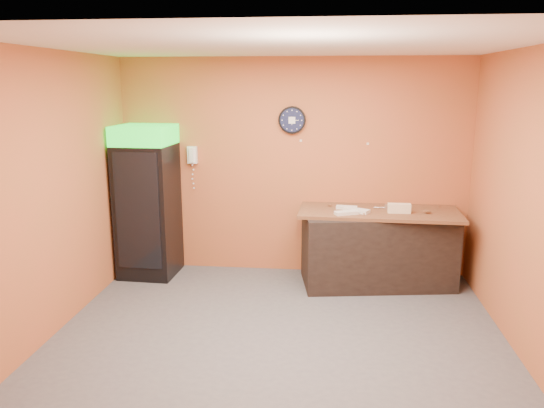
# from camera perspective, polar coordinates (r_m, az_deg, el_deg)

# --- Properties ---
(floor) EXTENTS (4.50, 4.50, 0.00)m
(floor) POSITION_cam_1_polar(r_m,az_deg,el_deg) (5.43, 0.64, -14.20)
(floor) COLOR #47474C
(floor) RESTS_ON ground
(back_wall) EXTENTS (4.50, 0.02, 2.80)m
(back_wall) POSITION_cam_1_polar(r_m,az_deg,el_deg) (6.91, 2.26, 3.96)
(back_wall) COLOR #B95934
(back_wall) RESTS_ON floor
(left_wall) EXTENTS (0.02, 4.00, 2.80)m
(left_wall) POSITION_cam_1_polar(r_m,az_deg,el_deg) (5.62, -22.79, 0.88)
(left_wall) COLOR #B95934
(left_wall) RESTS_ON floor
(right_wall) EXTENTS (0.02, 4.00, 2.80)m
(right_wall) POSITION_cam_1_polar(r_m,az_deg,el_deg) (5.25, 25.95, -0.23)
(right_wall) COLOR #B95934
(right_wall) RESTS_ON floor
(ceiling) EXTENTS (4.50, 4.00, 0.02)m
(ceiling) POSITION_cam_1_polar(r_m,az_deg,el_deg) (4.85, 0.73, 16.76)
(ceiling) COLOR white
(ceiling) RESTS_ON back_wall
(beverage_cooler) EXTENTS (0.71, 0.73, 1.96)m
(beverage_cooler) POSITION_cam_1_polar(r_m,az_deg,el_deg) (6.99, -13.31, 0.01)
(beverage_cooler) COLOR black
(beverage_cooler) RESTS_ON floor
(prep_counter) EXTENTS (1.92, 1.07, 0.91)m
(prep_counter) POSITION_cam_1_polar(r_m,az_deg,el_deg) (6.75, 11.27, -4.76)
(prep_counter) COLOR black
(prep_counter) RESTS_ON floor
(wall_clock) EXTENTS (0.35, 0.06, 0.35)m
(wall_clock) POSITION_cam_1_polar(r_m,az_deg,el_deg) (6.82, 2.17, 9.01)
(wall_clock) COLOR black
(wall_clock) RESTS_ON back_wall
(wall_phone) EXTENTS (0.12, 0.11, 0.23)m
(wall_phone) POSITION_cam_1_polar(r_m,az_deg,el_deg) (7.05, -8.57, 5.24)
(wall_phone) COLOR white
(wall_phone) RESTS_ON back_wall
(butcher_paper) EXTENTS (1.97, 0.92, 0.04)m
(butcher_paper) POSITION_cam_1_polar(r_m,az_deg,el_deg) (6.62, 11.45, -0.85)
(butcher_paper) COLOR brown
(butcher_paper) RESTS_ON prep_counter
(sub_roll_stack) EXTENTS (0.27, 0.09, 0.11)m
(sub_roll_stack) POSITION_cam_1_polar(r_m,az_deg,el_deg) (6.53, 13.52, -0.45)
(sub_roll_stack) COLOR beige
(sub_roll_stack) RESTS_ON butcher_paper
(wrapped_sandwich_left) EXTENTS (0.30, 0.21, 0.04)m
(wrapped_sandwich_left) POSITION_cam_1_polar(r_m,az_deg,el_deg) (6.35, 8.00, -0.94)
(wrapped_sandwich_left) COLOR silver
(wrapped_sandwich_left) RESTS_ON butcher_paper
(wrapped_sandwich_mid) EXTENTS (0.33, 0.26, 0.04)m
(wrapped_sandwich_mid) POSITION_cam_1_polar(r_m,az_deg,el_deg) (6.47, 9.09, -0.69)
(wrapped_sandwich_mid) COLOR silver
(wrapped_sandwich_mid) RESTS_ON butcher_paper
(wrapped_sandwich_right) EXTENTS (0.27, 0.13, 0.04)m
(wrapped_sandwich_right) POSITION_cam_1_polar(r_m,az_deg,el_deg) (6.62, 8.03, -0.37)
(wrapped_sandwich_right) COLOR silver
(wrapped_sandwich_right) RESTS_ON butcher_paper
(kitchen_tool) EXTENTS (0.06, 0.06, 0.06)m
(kitchen_tool) POSITION_cam_1_polar(r_m,az_deg,el_deg) (6.73, 12.27, -0.23)
(kitchen_tool) COLOR silver
(kitchen_tool) RESTS_ON butcher_paper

